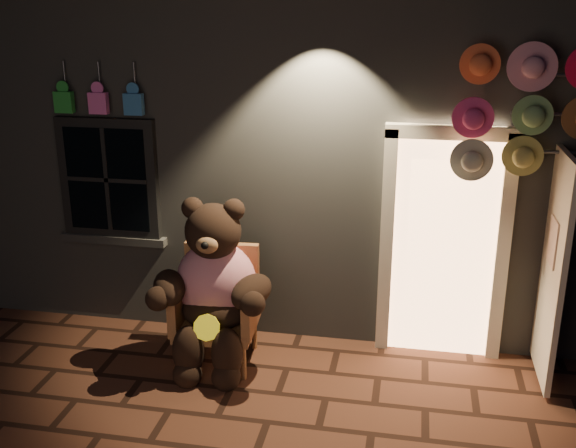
# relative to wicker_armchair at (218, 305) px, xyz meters

# --- Properties ---
(ground) EXTENTS (60.00, 60.00, 0.00)m
(ground) POSITION_rel_wicker_armchair_xyz_m (0.67, -0.94, -0.53)
(ground) COLOR #4D2A1D
(ground) RESTS_ON ground
(shop_building) EXTENTS (7.30, 5.95, 3.51)m
(shop_building) POSITION_rel_wicker_armchair_xyz_m (0.67, 3.05, 1.20)
(shop_building) COLOR slate
(shop_building) RESTS_ON ground
(wicker_armchair) EXTENTS (0.77, 0.71, 1.07)m
(wicker_armchair) POSITION_rel_wicker_armchair_xyz_m (0.00, 0.00, 0.00)
(wicker_armchair) COLOR #B47945
(wicker_armchair) RESTS_ON ground
(teddy_bear) EXTENTS (1.18, 0.94, 1.62)m
(teddy_bear) POSITION_rel_wicker_armchair_xyz_m (0.01, -0.14, 0.23)
(teddy_bear) COLOR #BC1437
(teddy_bear) RESTS_ON ground
(hat_rack) EXTENTS (1.75, 0.22, 2.88)m
(hat_rack) POSITION_rel_wicker_armchair_xyz_m (2.75, 0.34, 1.83)
(hat_rack) COLOR #59595E
(hat_rack) RESTS_ON ground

